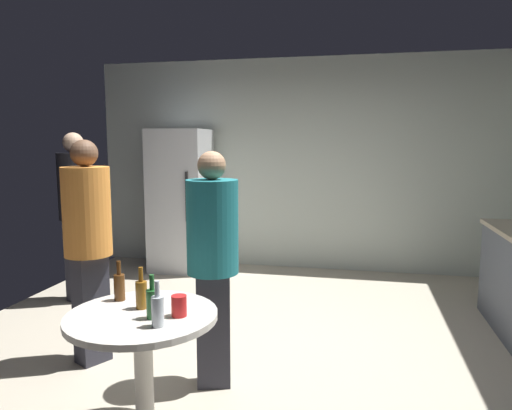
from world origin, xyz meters
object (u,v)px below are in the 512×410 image
Objects in this scene: refrigerator at (181,200)px; beer_bottle_clear at (158,310)px; plastic_cup_red at (179,306)px; person_in_teal_shirt at (213,252)px; beer_bottle_amber at (141,294)px; beer_bottle_brown at (119,286)px; beer_bottle_green at (152,303)px; person_in_orange_shirt at (88,235)px; foreground_table at (143,332)px; person_in_black_shirt at (76,203)px.

refrigerator is 3.82m from beer_bottle_clear.
refrigerator reaches higher than plastic_cup_red.
refrigerator reaches higher than person_in_teal_shirt.
beer_bottle_amber is 0.21m from beer_bottle_brown.
beer_bottle_green is at bearing -23.03° from person_in_teal_shirt.
beer_bottle_brown is 0.46m from plastic_cup_red.
refrigerator is at bearing 108.96° from beer_bottle_green.
beer_bottle_brown is 0.14× the size of person_in_orange_shirt.
beer_bottle_green and beer_bottle_clear have the same top height.
beer_bottle_clear is 2.09× the size of plastic_cup_red.
foreground_table is at bearing -178.84° from plastic_cup_red.
refrigerator is at bearing 109.50° from beer_bottle_clear.
beer_bottle_clear is (0.07, -0.10, 0.00)m from beer_bottle_green.
beer_bottle_green is at bearing -36.24° from beer_bottle_brown.
beer_bottle_amber reaches higher than plastic_cup_red.
person_in_orange_shirt reaches higher than beer_bottle_brown.
person_in_black_shirt is at bearing -142.17° from person_in_teal_shirt.
beer_bottle_green is (0.12, -0.12, 0.00)m from beer_bottle_amber.
refrigerator is 16.36× the size of plastic_cup_red.
beer_bottle_amber is 0.29m from beer_bottle_clear.
beer_bottle_green is 0.12m from beer_bottle_clear.
beer_bottle_green is at bearing -154.33° from plastic_cup_red.
beer_bottle_brown is at bearing -18.80° from person_in_orange_shirt.
plastic_cup_red is at bearing -68.97° from refrigerator.
person_in_orange_shirt is (-0.81, 0.82, 0.34)m from foreground_table.
person_in_orange_shirt is 1.05× the size of person_in_teal_shirt.
foreground_table is at bearing -30.64° from person_in_black_shirt.
foreground_table is 0.51× the size of person_in_teal_shirt.
person_in_black_shirt is at bearing 132.97° from plastic_cup_red.
foreground_table is 0.46× the size of person_in_black_shirt.
person_in_black_shirt is at bearing -113.01° from refrigerator.
person_in_orange_shirt reaches higher than person_in_teal_shirt.
refrigerator reaches higher than foreground_table.
beer_bottle_clear is 0.13× the size of person_in_black_shirt.
refrigerator is 1.04× the size of person_in_black_shirt.
refrigerator is at bearing 111.03° from plastic_cup_red.
person_in_teal_shirt is (0.21, 0.62, 0.10)m from beer_bottle_amber.
foreground_table is 7.27× the size of plastic_cup_red.
person_in_teal_shirt is at bearing 71.29° from beer_bottle_amber.
beer_bottle_green is 1.27m from person_in_orange_shirt.
person_in_black_shirt is (-1.87, 2.21, 0.20)m from beer_bottle_clear.
person_in_black_shirt is (-1.91, 2.06, 0.23)m from plastic_cup_red.
beer_bottle_amber is 0.15× the size of person_in_teal_shirt.
beer_bottle_brown is at bearing -53.23° from person_in_teal_shirt.
foreground_table is 0.21m from beer_bottle_green.
plastic_cup_red is 1.32m from person_in_orange_shirt.
beer_bottle_brown is (-0.22, 0.17, 0.19)m from foreground_table.
plastic_cup_red is (0.24, -0.07, -0.03)m from beer_bottle_amber.
beer_bottle_brown is 0.66m from person_in_teal_shirt.
refrigerator is 3.69m from plastic_cup_red.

